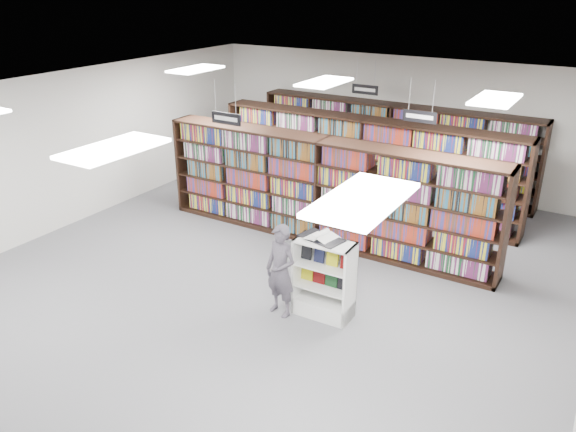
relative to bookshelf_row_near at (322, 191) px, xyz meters
The scene contains 18 objects.
floor 2.26m from the bookshelf_row_near, 90.00° to the right, with size 12.00×12.00×0.00m, color #4F4F54.
ceiling 2.94m from the bookshelf_row_near, 90.00° to the right, with size 10.00×12.00×0.10m, color white.
wall_back 4.04m from the bookshelf_row_near, 90.00° to the left, with size 10.00×0.10×3.20m, color silver.
wall_left 5.41m from the bookshelf_row_near, 158.20° to the right, with size 0.10×12.00×3.20m, color silver.
bookshelf_row_near is the anchor object (origin of this frame).
bookshelf_row_mid 2.00m from the bookshelf_row_near, 90.00° to the left, with size 7.00×0.60×2.10m.
bookshelf_row_far 3.70m from the bookshelf_row_near, 90.00° to the left, with size 7.00×0.60×2.10m.
aisle_sign_left 2.33m from the bookshelf_row_near, 146.29° to the right, with size 0.65×0.02×0.80m.
aisle_sign_right 2.33m from the bookshelf_row_near, 33.67° to the left, with size 0.65×0.02×0.80m.
aisle_sign_center 3.38m from the bookshelf_row_near, 99.46° to the left, with size 0.65×0.02×0.80m.
troffer_front_center 5.43m from the bookshelf_row_near, 90.00° to the right, with size 0.60×1.20×0.04m, color white.
troffer_front_right 6.20m from the bookshelf_row_near, 59.04° to the right, with size 0.60×1.20×0.04m, color white.
troffer_back_left 3.67m from the bookshelf_row_near, behind, with size 0.60×1.20×0.04m, color white.
troffer_back_center 2.11m from the bookshelf_row_near, ahead, with size 0.60×1.20×0.04m, color white.
troffer_back_right 3.67m from the bookshelf_row_near, ahead, with size 0.60×1.20×0.04m, color white.
endcap_display 2.77m from the bookshelf_row_near, 60.72° to the right, with size 0.92×0.48×1.27m.
open_book 2.65m from the bookshelf_row_near, 62.36° to the right, with size 0.74×0.53×0.13m.
shopper 2.81m from the bookshelf_row_near, 74.86° to the right, with size 0.55×0.36×1.50m, color #4F4A55.
Camera 1 is at (4.76, -7.14, 4.90)m, focal length 35.00 mm.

